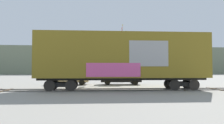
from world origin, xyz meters
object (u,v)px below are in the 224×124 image
freight_car (123,57)px  parked_car_tan (70,77)px  flagpole (122,45)px  parked_car_black (120,77)px

freight_car → parked_car_tan: bearing=127.8°
freight_car → flagpole: flagpole is taller
freight_car → parked_car_tan: size_ratio=3.30×
freight_car → parked_car_tan: freight_car is taller
parked_car_tan → parked_car_black: 5.86m
freight_car → flagpole: (1.57, 10.64, 2.25)m
flagpole → parked_car_tan: flagpole is taller
flagpole → parked_car_black: bearing=-102.2°
parked_car_tan → parked_car_black: parked_car_black is taller
freight_car → parked_car_tan: 8.73m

